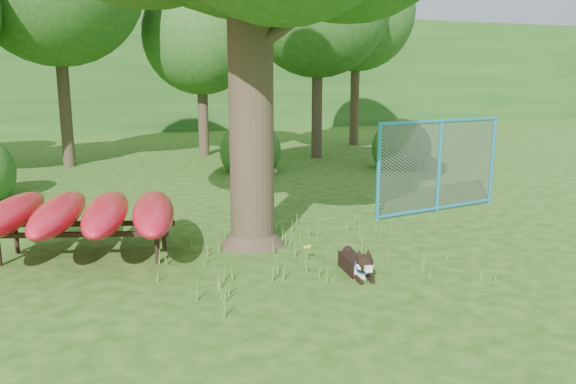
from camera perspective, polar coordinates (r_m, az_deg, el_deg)
name	(u,v)px	position (r m, az deg, el deg)	size (l,w,h in m)	color
ground	(306,281)	(7.73, 1.81, -9.07)	(80.00, 80.00, 0.00)	#20480E
wooden_post	(267,197)	(9.52, -2.12, -0.52)	(0.38, 0.16, 1.38)	#6B6050
kayak_rack	(82,213)	(9.04, -20.15, -2.05)	(3.13, 3.38, 0.92)	black
husky_dog	(357,264)	(7.97, 7.04, -7.28)	(0.35, 1.03, 0.46)	black
fence_section	(439,166)	(11.91, 15.11, 2.61)	(3.22, 0.60, 3.17)	#2896BC
wildflower_clump	(307,248)	(8.48, 1.97, -5.73)	(0.11, 0.11, 0.25)	#4D7C28
bg_tree_c	(201,36)	(20.18, -8.86, 15.36)	(4.00, 4.00, 6.12)	#362A1D
bg_tree_d	(318,4)	(19.46, 3.07, 18.52)	(4.80, 4.80, 7.50)	#362A1D
bg_tree_e	(357,13)	(23.46, 6.99, 17.62)	(4.60, 4.60, 7.55)	#362A1D
shrub_right	(400,168)	(17.58, 11.36, 2.42)	(1.80, 1.80, 1.80)	#21511A
shrub_mid	(251,171)	(16.61, -3.80, 2.10)	(1.80, 1.80, 1.80)	#21511A
wooded_hillside	(121,73)	(34.78, -16.62, 11.55)	(80.00, 12.00, 6.00)	#21511A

